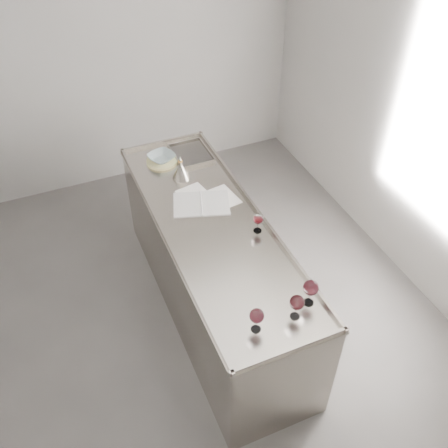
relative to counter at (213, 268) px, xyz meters
name	(u,v)px	position (x,y,z in m)	size (l,w,h in m)	color
room_shell	(153,219)	(-0.50, -0.30, 0.93)	(4.54, 5.04, 2.84)	#53504D
counter	(213,268)	(0.00, 0.00, 0.00)	(0.77, 2.42, 0.97)	gray
wine_glass_left	(257,316)	(-0.12, -0.97, 0.59)	(0.09, 0.09, 0.17)	white
wine_glass_middle	(297,303)	(0.15, -0.98, 0.59)	(0.09, 0.09, 0.18)	white
wine_glass_right	(311,288)	(0.27, -0.92, 0.60)	(0.10, 0.10, 0.19)	white
wine_glass_small	(258,220)	(0.27, -0.19, 0.57)	(0.07, 0.07, 0.15)	white
notebook	(201,204)	(0.01, 0.25, 0.47)	(0.50, 0.42, 0.02)	silver
loose_paper_top	(223,197)	(0.20, 0.26, 0.47)	(0.19, 0.28, 0.00)	silver
loose_paper_under	(196,196)	(0.01, 0.35, 0.47)	(0.22, 0.31, 0.00)	white
trivet	(162,161)	(-0.09, 0.91, 0.48)	(0.26, 0.26, 0.02)	beige
ceramic_bowl	(162,157)	(-0.09, 0.91, 0.51)	(0.22, 0.22, 0.05)	#8EA1A5
wine_funnel	(181,171)	(-0.02, 0.63, 0.53)	(0.15, 0.15, 0.21)	#ABA498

